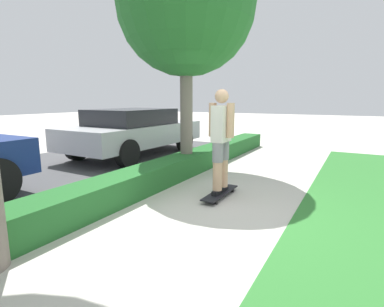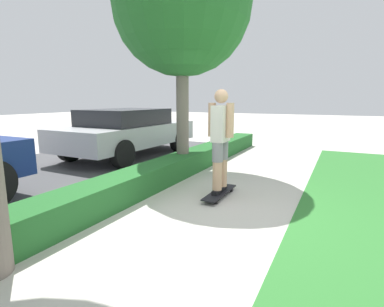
% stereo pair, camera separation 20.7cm
% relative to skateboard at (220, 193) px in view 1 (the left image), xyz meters
% --- Properties ---
extents(ground_plane, '(60.00, 60.00, 0.00)m').
position_rel_skateboard_xyz_m(ground_plane, '(-0.60, -0.25, -0.07)').
color(ground_plane, '#BCB7AD').
extents(street_asphalt, '(12.83, 5.00, 0.01)m').
position_rel_skateboard_xyz_m(street_asphalt, '(-0.60, 3.95, -0.07)').
color(street_asphalt, '#474749').
rests_on(street_asphalt, ground_plane).
extents(hedge_row, '(12.83, 0.60, 0.43)m').
position_rel_skateboard_xyz_m(hedge_row, '(-0.60, 1.35, 0.14)').
color(hedge_row, '#236028').
rests_on(hedge_row, ground_plane).
extents(skateboard, '(1.04, 0.24, 0.08)m').
position_rel_skateboard_xyz_m(skateboard, '(0.00, 0.00, 0.00)').
color(skateboard, black).
rests_on(skateboard, ground_plane).
extents(skater_person, '(0.50, 0.44, 1.71)m').
position_rel_skateboard_xyz_m(skater_person, '(-0.00, 0.00, 0.93)').
color(skater_person, black).
rests_on(skater_person, skateboard).
extents(tree_mid, '(2.91, 2.91, 5.02)m').
position_rel_skateboard_xyz_m(tree_mid, '(1.29, 1.41, 3.48)').
color(tree_mid, '#70665B').
rests_on(tree_mid, ground_plane).
extents(parked_car_middle, '(4.41, 2.02, 1.36)m').
position_rel_skateboard_xyz_m(parked_car_middle, '(2.28, 3.77, 0.67)').
color(parked_car_middle, '#B7B7BC').
rests_on(parked_car_middle, ground_plane).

